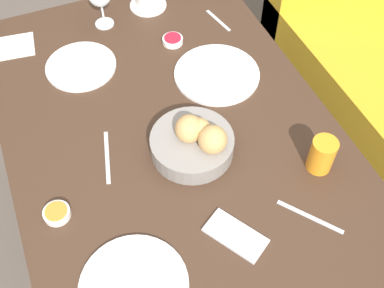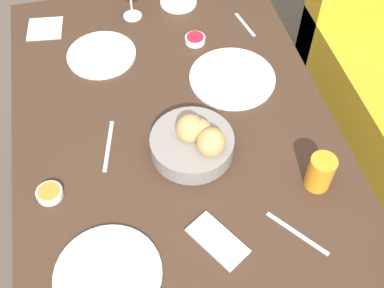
{
  "view_description": "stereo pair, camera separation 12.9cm",
  "coord_description": "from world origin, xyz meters",
  "views": [
    {
      "loc": [
        0.78,
        -0.27,
        1.76
      ],
      "look_at": [
        0.05,
        0.03,
        0.73
      ],
      "focal_mm": 45.0,
      "sensor_mm": 36.0,
      "label": 1
    },
    {
      "loc": [
        0.81,
        -0.15,
        1.76
      ],
      "look_at": [
        0.05,
        0.03,
        0.73
      ],
      "focal_mm": 45.0,
      "sensor_mm": 36.0,
      "label": 2
    }
  ],
  "objects": [
    {
      "name": "knife_silver",
      "position": [
        -0.02,
        -0.19,
        0.7
      ],
      "size": [
        0.17,
        0.05,
        0.0
      ],
      "color": "#B7B7BC",
      "rests_on": "dining_table"
    },
    {
      "name": "plate_near_right",
      "position": [
        0.36,
        -0.24,
        0.71
      ],
      "size": [
        0.25,
        0.25,
        0.01
      ],
      "color": "white",
      "rests_on": "dining_table"
    },
    {
      "name": "napkin",
      "position": [
        -0.56,
        -0.34,
        0.7
      ],
      "size": [
        0.13,
        0.13,
        0.0
      ],
      "color": "silver",
      "rests_on": "dining_table"
    },
    {
      "name": "dining_table",
      "position": [
        0.0,
        0.0,
        0.62
      ],
      "size": [
        1.44,
        0.91,
        0.7
      ],
      "color": "#3D281C",
      "rests_on": "ground_plane"
    },
    {
      "name": "cell_phone",
      "position": [
        0.33,
        0.03,
        0.71
      ],
      "size": [
        0.17,
        0.14,
        0.01
      ],
      "color": "silver",
      "rests_on": "dining_table"
    },
    {
      "name": "jam_bowl_honey",
      "position": [
        0.11,
        -0.36,
        0.71
      ],
      "size": [
        0.07,
        0.07,
        0.02
      ],
      "color": "white",
      "rests_on": "dining_table"
    },
    {
      "name": "fork_silver",
      "position": [
        0.35,
        0.22,
        0.7
      ],
      "size": [
        0.15,
        0.12,
        0.0
      ],
      "color": "#B7B7BC",
      "rests_on": "dining_table"
    },
    {
      "name": "jam_bowl_berry",
      "position": [
        -0.38,
        0.14,
        0.71
      ],
      "size": [
        0.07,
        0.07,
        0.02
      ],
      "color": "white",
      "rests_on": "dining_table"
    },
    {
      "name": "plate_far_center",
      "position": [
        -0.19,
        0.21,
        0.71
      ],
      "size": [
        0.27,
        0.27,
        0.01
      ],
      "color": "white",
      "rests_on": "dining_table"
    },
    {
      "name": "spoon_coffee",
      "position": [
        -0.43,
        0.33,
        0.7
      ],
      "size": [
        0.13,
        0.04,
        0.0
      ],
      "color": "#B7B7BC",
      "rests_on": "dining_table"
    },
    {
      "name": "ground_plane",
      "position": [
        0.0,
        0.0,
        0.0
      ],
      "size": [
        10.0,
        10.0,
        0.0
      ],
      "primitive_type": "plane",
      "color": "#564C44"
    },
    {
      "name": "plate_near_left",
      "position": [
        -0.38,
        -0.17,
        0.71
      ],
      "size": [
        0.22,
        0.22,
        0.01
      ],
      "color": "white",
      "rests_on": "dining_table"
    },
    {
      "name": "juice_glass",
      "position": [
        0.23,
        0.32,
        0.75
      ],
      "size": [
        0.07,
        0.07,
        0.1
      ],
      "color": "orange",
      "rests_on": "dining_table"
    },
    {
      "name": "bread_basket",
      "position": [
        0.06,
        0.03,
        0.74
      ],
      "size": [
        0.23,
        0.23,
        0.12
      ],
      "color": "gray",
      "rests_on": "dining_table"
    }
  ]
}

